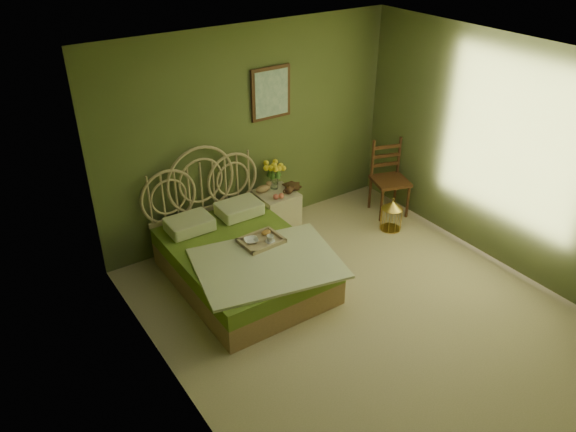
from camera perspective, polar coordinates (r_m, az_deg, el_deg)
floor at (r=6.03m, az=7.73°, el=-9.91°), size 4.50×4.50×0.00m
ceiling at (r=4.81m, az=9.88°, el=14.63°), size 4.50×4.50×0.00m
wall_back at (r=6.94m, az=-3.82°, el=8.46°), size 4.00×0.00×4.00m
wall_left at (r=4.38m, az=-11.41°, el=-6.16°), size 0.00×4.50×4.50m
wall_right at (r=6.70m, az=21.62°, el=5.54°), size 0.00×4.50×4.50m
wall_art at (r=6.91m, az=-1.74°, el=12.37°), size 0.54×0.04×0.64m
bed at (r=6.32m, az=-4.77°, el=-4.30°), size 1.67×2.12×1.31m
nightstand at (r=7.24m, az=-1.23°, el=1.15°), size 0.48×0.49×0.96m
chair at (r=7.69m, az=9.98°, el=4.31°), size 0.56×0.56×1.01m
birdcage at (r=7.42m, az=10.47°, el=0.06°), size 0.27×0.27×0.41m
book_lower at (r=7.24m, az=-0.11°, el=2.89°), size 0.18×0.23×0.02m
book_upper at (r=7.23m, az=-0.11°, el=3.03°), size 0.26×0.27×0.02m
cereal_bowl at (r=6.18m, az=-3.77°, el=-2.52°), size 0.19×0.19×0.04m
coffee_cup at (r=6.16m, az=-1.82°, el=-2.31°), size 0.10×0.10×0.08m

